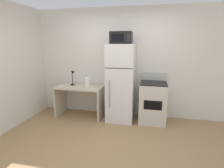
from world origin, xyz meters
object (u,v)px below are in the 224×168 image
object	(u,v)px
paper_towel_roll	(87,82)
oven_range	(153,102)
desk	(80,95)
microwave	(121,38)
desk_lamp	(73,76)
refrigerator	(121,83)

from	to	relation	value
paper_towel_roll	oven_range	size ratio (longest dim) A/B	0.22
desk	paper_towel_roll	bearing A→B (deg)	-14.81
microwave	paper_towel_roll	bearing A→B (deg)	-178.08
desk_lamp	microwave	bearing A→B (deg)	-4.95
desk	microwave	bearing A→B (deg)	-1.72
microwave	desk_lamp	bearing A→B (deg)	175.05
desk	paper_towel_roll	size ratio (longest dim) A/B	4.69
desk	desk_lamp	size ratio (longest dim) A/B	3.19
desk_lamp	microwave	distance (m)	1.52
desk	oven_range	bearing A→B (deg)	0.51
desk	desk_lamp	xyz separation A→B (m)	(-0.21, 0.08, 0.47)
paper_towel_roll	desk_lamp	bearing A→B (deg)	162.69
desk_lamp	paper_towel_roll	bearing A→B (deg)	-17.31
desk_lamp	oven_range	bearing A→B (deg)	-1.76
refrigerator	microwave	world-z (taller)	microwave
microwave	oven_range	size ratio (longest dim) A/B	0.42
microwave	refrigerator	bearing A→B (deg)	90.31
desk_lamp	oven_range	size ratio (longest dim) A/B	0.32
refrigerator	microwave	distance (m)	1.01
desk	paper_towel_roll	distance (m)	0.41
refrigerator	paper_towel_roll	bearing A→B (deg)	-176.57
desk_lamp	paper_towel_roll	xyz separation A→B (m)	(0.43, -0.13, -0.12)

